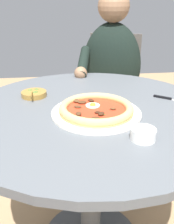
% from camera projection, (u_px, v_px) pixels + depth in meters
% --- Properties ---
extents(dining_table, '(1.01, 1.01, 0.74)m').
position_uv_depth(dining_table, '(91.00, 142.00, 1.06)').
color(dining_table, '#565B60').
rests_on(dining_table, ground).
extents(pizza_on_plate, '(0.33, 0.33, 0.04)m').
position_uv_depth(pizza_on_plate, '(96.00, 110.00, 0.93)').
color(pizza_on_plate, white).
rests_on(pizza_on_plate, dining_table).
extents(steak_knife, '(0.16, 0.12, 0.01)m').
position_uv_depth(steak_knife, '(169.00, 99.00, 1.07)').
color(steak_knife, silver).
rests_on(steak_knife, dining_table).
extents(ramekin_capers, '(0.08, 0.08, 0.04)m').
position_uv_depth(ramekin_capers, '(143.00, 134.00, 0.76)').
color(ramekin_capers, white).
rests_on(ramekin_capers, dining_table).
extents(olive_pan, '(0.11, 0.13, 0.05)m').
position_uv_depth(olive_pan, '(34.00, 94.00, 1.10)').
color(olive_pan, olive).
rests_on(olive_pan, dining_table).
extents(diner_person, '(0.47, 0.48, 1.18)m').
position_uv_depth(diner_person, '(110.00, 95.00, 1.72)').
color(diner_person, '#282833').
rests_on(diner_person, ground).
extents(cafe_chair_diner, '(0.51, 0.51, 0.90)m').
position_uv_depth(cafe_chair_diner, '(112.00, 87.00, 1.85)').
color(cafe_chair_diner, '#504A45').
rests_on(cafe_chair_diner, ground).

